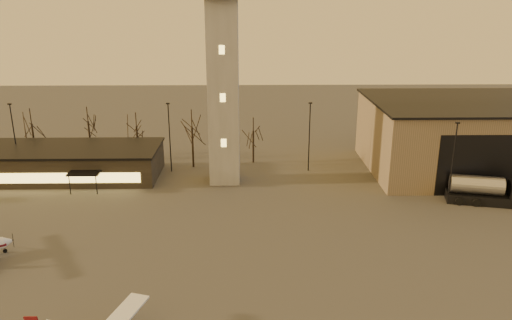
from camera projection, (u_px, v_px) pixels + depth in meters
The scene contains 7 objects.
ground at pixel (210, 308), 40.60m from camera, with size 220.00×220.00×0.00m, color #423F3D.
control_tower at pixel (223, 61), 64.08m from camera, with size 6.80×6.80×32.60m.
hangar at pixel (475, 136), 71.90m from camera, with size 30.60×20.60×10.30m.
terminal at pixel (69, 162), 69.99m from camera, with size 25.40×12.20×4.30m.
light_poles at pixel (228, 141), 68.42m from camera, with size 58.50×12.25×10.14m.
tree_row at pixel (137, 123), 75.78m from camera, with size 37.20×9.20×8.80m.
fuel_truck at pixel (486, 193), 61.07m from camera, with size 9.66×4.79×3.45m.
Camera 1 is at (3.18, -34.93, 24.06)m, focal length 35.00 mm.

